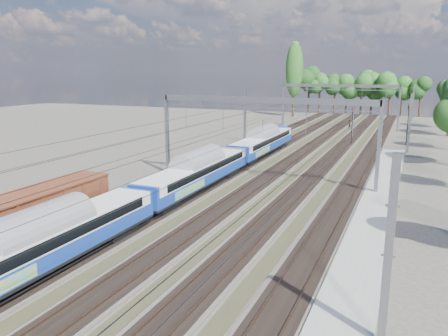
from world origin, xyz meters
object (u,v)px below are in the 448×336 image
at_px(worker, 350,124).
at_px(signal_far, 408,120).
at_px(freight_boxcar, 29,214).
at_px(emu_train, 196,169).
at_px(signal_near, 352,122).

height_order(worker, signal_far, signal_far).
bearing_deg(freight_boxcar, emu_train, 74.28).
xyz_separation_m(freight_boxcar, signal_far, (22.49, 54.43, 1.91)).
xyz_separation_m(emu_train, signal_far, (17.99, 38.43, 1.63)).
height_order(emu_train, worker, emu_train).
bearing_deg(freight_boxcar, signal_near, 74.14).
bearing_deg(signal_far, signal_near, -152.44).
bearing_deg(freight_boxcar, signal_far, 67.55).
distance_m(emu_train, signal_far, 42.46).
xyz_separation_m(signal_near, signal_far, (8.06, 3.65, 0.32)).
distance_m(freight_boxcar, signal_far, 58.92).
bearing_deg(emu_train, freight_boxcar, -105.72).
bearing_deg(signal_far, freight_boxcar, -109.25).
height_order(emu_train, signal_near, signal_near).
distance_m(worker, signal_near, 21.15).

